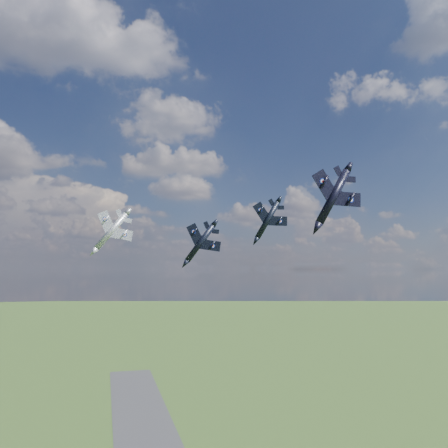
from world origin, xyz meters
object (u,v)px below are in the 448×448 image
object	(u,v)px
jet_lead_navy	(200,243)
jet_right_navy	(333,197)
jet_left_silver	(111,231)
jet_high_navy	(268,220)

from	to	relation	value
jet_lead_navy	jet_right_navy	distance (m)	32.41
jet_right_navy	jet_lead_navy	bearing A→B (deg)	124.76
jet_left_silver	jet_lead_navy	bearing A→B (deg)	-14.85
jet_right_navy	jet_high_navy	world-z (taller)	jet_high_navy
jet_right_navy	jet_left_silver	world-z (taller)	jet_right_navy
jet_lead_navy	jet_right_navy	xyz separation A→B (m)	(16.44, -27.22, 6.26)
jet_high_navy	jet_lead_navy	bearing A→B (deg)	-129.87
jet_lead_navy	jet_right_navy	world-z (taller)	jet_right_navy
jet_right_navy	jet_high_navy	bearing A→B (deg)	87.78
jet_lead_navy	jet_high_navy	size ratio (longest dim) A/B	0.87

